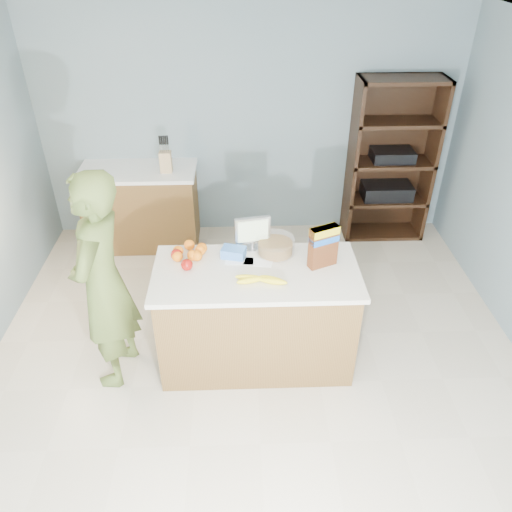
{
  "coord_description": "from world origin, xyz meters",
  "views": [
    {
      "loc": [
        -0.11,
        -2.75,
        3.07
      ],
      "look_at": [
        0.0,
        0.35,
        1.0
      ],
      "focal_mm": 35.0,
      "sensor_mm": 36.0,
      "label": 1
    }
  ],
  "objects_px": {
    "tv": "(253,231)",
    "cereal_box": "(324,244)",
    "counter_peninsula": "(256,320)",
    "person": "(103,284)",
    "shelving_unit": "(389,163)"
  },
  "relations": [
    {
      "from": "tv",
      "to": "cereal_box",
      "type": "height_order",
      "value": "cereal_box"
    },
    {
      "from": "counter_peninsula",
      "to": "person",
      "type": "xyz_separation_m",
      "value": [
        -1.12,
        -0.1,
        0.47
      ]
    },
    {
      "from": "counter_peninsula",
      "to": "cereal_box",
      "type": "relative_size",
      "value": 4.71
    },
    {
      "from": "shelving_unit",
      "to": "counter_peninsula",
      "type": "bearing_deg",
      "value": -127.11
    },
    {
      "from": "counter_peninsula",
      "to": "tv",
      "type": "distance_m",
      "value": 0.71
    },
    {
      "from": "shelving_unit",
      "to": "tv",
      "type": "relative_size",
      "value": 6.38
    },
    {
      "from": "person",
      "to": "cereal_box",
      "type": "xyz_separation_m",
      "value": [
        1.62,
        0.16,
        0.21
      ]
    },
    {
      "from": "counter_peninsula",
      "to": "cereal_box",
      "type": "bearing_deg",
      "value": 6.73
    },
    {
      "from": "cereal_box",
      "to": "counter_peninsula",
      "type": "bearing_deg",
      "value": -173.27
    },
    {
      "from": "counter_peninsula",
      "to": "cereal_box",
      "type": "distance_m",
      "value": 0.85
    },
    {
      "from": "person",
      "to": "tv",
      "type": "height_order",
      "value": "person"
    },
    {
      "from": "person",
      "to": "cereal_box",
      "type": "distance_m",
      "value": 1.64
    },
    {
      "from": "counter_peninsula",
      "to": "tv",
      "type": "bearing_deg",
      "value": 93.21
    },
    {
      "from": "person",
      "to": "cereal_box",
      "type": "bearing_deg",
      "value": 103.46
    },
    {
      "from": "shelving_unit",
      "to": "person",
      "type": "xyz_separation_m",
      "value": [
        -2.67,
        -2.15,
        0.02
      ]
    }
  ]
}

